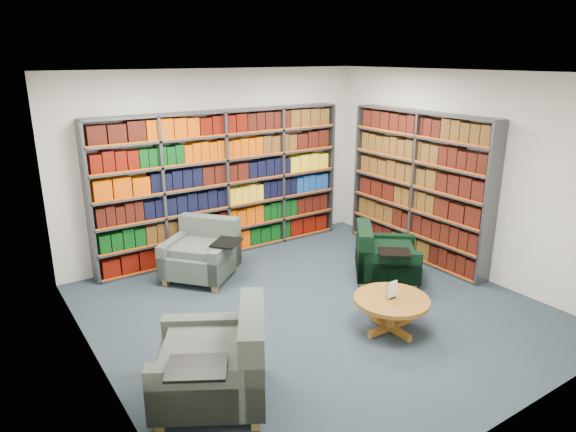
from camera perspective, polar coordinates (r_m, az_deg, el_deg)
room_shell at (r=5.87m, az=3.26°, el=1.80°), size 5.02×5.02×2.82m
bookshelf_back at (r=7.88m, az=-7.08°, el=3.49°), size 4.00×0.28×2.20m
bookshelf_right at (r=7.93m, az=14.23°, el=3.16°), size 0.28×2.50×2.20m
chair_teal_left at (r=7.29m, az=-9.39°, el=-4.19°), size 1.23×1.23×0.80m
chair_green_right at (r=7.21m, az=10.29°, el=-4.64°), size 1.16×1.16×0.75m
chair_teal_front at (r=4.77m, az=-7.44°, el=-16.13°), size 1.32×1.32×0.88m
coffee_table at (r=5.93m, az=11.40°, el=-9.63°), size 0.85×0.85×0.59m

